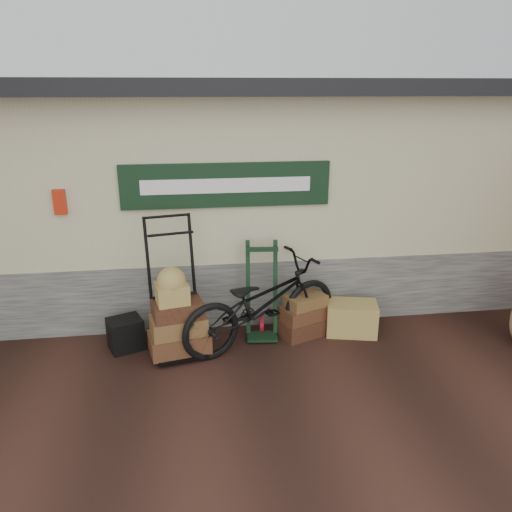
{
  "coord_description": "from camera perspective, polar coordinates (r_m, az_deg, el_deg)",
  "views": [
    {
      "loc": [
        -0.77,
        -5.15,
        3.11
      ],
      "look_at": [
        0.06,
        0.9,
        1.03
      ],
      "focal_mm": 35.0,
      "sensor_mm": 36.0,
      "label": 1
    }
  ],
  "objects": [
    {
      "name": "station_building",
      "position": [
        8.06,
        -2.27,
        8.12
      ],
      "size": [
        14.4,
        4.1,
        3.2
      ],
      "color": "#4C4C47",
      "rests_on": "ground"
    },
    {
      "name": "ground",
      "position": [
        6.07,
        0.6,
        -12.02
      ],
      "size": [
        80.0,
        80.0,
        0.0
      ],
      "primitive_type": "plane",
      "color": "black",
      "rests_on": "ground"
    },
    {
      "name": "bicycle",
      "position": [
        6.17,
        0.68,
        -4.89
      ],
      "size": [
        1.52,
        2.28,
        1.26
      ],
      "primitive_type": "imported",
      "rotation": [
        0.0,
        0.0,
        1.97
      ],
      "color": "black",
      "rests_on": "ground"
    },
    {
      "name": "black_trunk",
      "position": [
        6.47,
        -14.68,
        -8.6
      ],
      "size": [
        0.5,
        0.47,
        0.4
      ],
      "primitive_type": "cube",
      "rotation": [
        0.0,
        0.0,
        0.38
      ],
      "color": "black",
      "rests_on": "ground"
    },
    {
      "name": "porter_trolley",
      "position": [
        6.06,
        -9.4,
        -3.31
      ],
      "size": [
        0.96,
        0.8,
        1.71
      ],
      "primitive_type": null,
      "rotation": [
        0.0,
        0.0,
        0.2
      ],
      "color": "black",
      "rests_on": "ground"
    },
    {
      "name": "green_barrow",
      "position": [
        6.4,
        0.67,
        -3.96
      ],
      "size": [
        0.49,
        0.43,
        1.27
      ],
      "primitive_type": null,
      "rotation": [
        0.0,
        0.0,
        -0.09
      ],
      "color": "black",
      "rests_on": "ground"
    },
    {
      "name": "wicker_hamper",
      "position": [
        6.75,
        10.84,
        -6.97
      ],
      "size": [
        0.73,
        0.56,
        0.42
      ],
      "primitive_type": "cube",
      "rotation": [
        0.0,
        0.0,
        -0.23
      ],
      "color": "olive",
      "rests_on": "ground"
    },
    {
      "name": "suitcase_stack",
      "position": [
        6.59,
        5.44,
        -6.7
      ],
      "size": [
        0.73,
        0.61,
        0.56
      ],
      "primitive_type": null,
      "rotation": [
        0.0,
        0.0,
        0.39
      ],
      "color": "#331510",
      "rests_on": "ground"
    }
  ]
}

